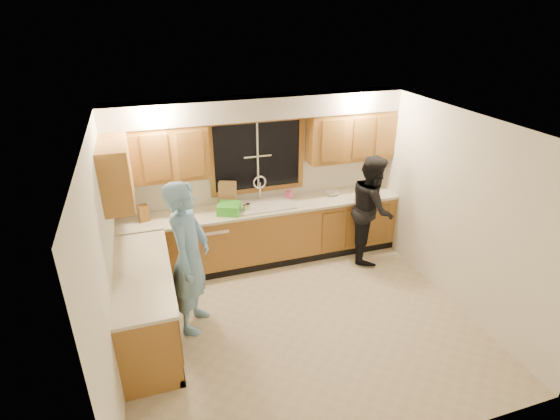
% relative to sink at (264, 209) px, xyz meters
% --- Properties ---
extents(floor, '(4.20, 4.20, 0.00)m').
position_rel_sink_xyz_m(floor, '(0.00, -1.60, -0.86)').
color(floor, beige).
rests_on(floor, ground).
extents(ceiling, '(4.20, 4.20, 0.00)m').
position_rel_sink_xyz_m(ceiling, '(0.00, -1.60, 1.64)').
color(ceiling, silver).
extents(wall_back, '(4.20, 0.00, 4.20)m').
position_rel_sink_xyz_m(wall_back, '(0.00, 0.30, 0.39)').
color(wall_back, white).
rests_on(wall_back, ground).
extents(wall_left, '(0.00, 3.80, 3.80)m').
position_rel_sink_xyz_m(wall_left, '(-2.10, -1.60, 0.39)').
color(wall_left, white).
rests_on(wall_left, ground).
extents(wall_right, '(0.00, 3.80, 3.80)m').
position_rel_sink_xyz_m(wall_right, '(2.10, -1.60, 0.39)').
color(wall_right, white).
rests_on(wall_right, ground).
extents(base_cabinets_back, '(4.20, 0.60, 0.88)m').
position_rel_sink_xyz_m(base_cabinets_back, '(0.00, -0.00, -0.42)').
color(base_cabinets_back, '#AA7331').
rests_on(base_cabinets_back, ground).
extents(base_cabinets_left, '(0.60, 1.90, 0.88)m').
position_rel_sink_xyz_m(base_cabinets_left, '(-1.80, -1.25, -0.42)').
color(base_cabinets_left, '#AA7331').
rests_on(base_cabinets_left, ground).
extents(countertop_back, '(4.20, 0.63, 0.04)m').
position_rel_sink_xyz_m(countertop_back, '(0.00, -0.02, 0.04)').
color(countertop_back, beige).
rests_on(countertop_back, base_cabinets_back).
extents(countertop_left, '(0.63, 1.90, 0.04)m').
position_rel_sink_xyz_m(countertop_left, '(-1.79, -1.25, 0.04)').
color(countertop_left, beige).
rests_on(countertop_left, base_cabinets_left).
extents(upper_cabinets_left, '(1.35, 0.33, 0.75)m').
position_rel_sink_xyz_m(upper_cabinets_left, '(-1.43, 0.13, 0.96)').
color(upper_cabinets_left, '#AA7331').
rests_on(upper_cabinets_left, wall_back).
extents(upper_cabinets_right, '(1.35, 0.33, 0.75)m').
position_rel_sink_xyz_m(upper_cabinets_right, '(1.43, 0.13, 0.96)').
color(upper_cabinets_right, '#AA7331').
rests_on(upper_cabinets_right, wall_back).
extents(upper_cabinets_return, '(0.33, 0.90, 0.75)m').
position_rel_sink_xyz_m(upper_cabinets_return, '(-1.94, -0.48, 0.96)').
color(upper_cabinets_return, '#AA7331').
rests_on(upper_cabinets_return, wall_left).
extents(soffit, '(4.20, 0.35, 0.30)m').
position_rel_sink_xyz_m(soffit, '(0.00, 0.12, 1.49)').
color(soffit, beige).
rests_on(soffit, wall_back).
extents(window_frame, '(1.44, 0.03, 1.14)m').
position_rel_sink_xyz_m(window_frame, '(0.00, 0.29, 0.74)').
color(window_frame, black).
rests_on(window_frame, wall_back).
extents(sink, '(0.86, 0.52, 0.57)m').
position_rel_sink_xyz_m(sink, '(0.00, 0.00, 0.00)').
color(sink, silver).
rests_on(sink, countertop_back).
extents(dishwasher, '(0.60, 0.56, 0.82)m').
position_rel_sink_xyz_m(dishwasher, '(-0.85, -0.01, -0.45)').
color(dishwasher, white).
rests_on(dishwasher, floor).
extents(stove, '(0.58, 0.75, 0.90)m').
position_rel_sink_xyz_m(stove, '(-1.80, -1.82, -0.41)').
color(stove, white).
rests_on(stove, floor).
extents(man, '(0.70, 0.82, 1.91)m').
position_rel_sink_xyz_m(man, '(-1.25, -1.21, 0.09)').
color(man, '#71A7D6').
rests_on(man, floor).
extents(woman, '(0.90, 0.99, 1.66)m').
position_rel_sink_xyz_m(woman, '(1.58, -0.42, -0.03)').
color(woman, black).
rests_on(woman, floor).
extents(knife_block, '(0.15, 0.13, 0.23)m').
position_rel_sink_xyz_m(knife_block, '(-1.71, 0.02, 0.17)').
color(knife_block, olive).
rests_on(knife_block, countertop_back).
extents(cutting_board, '(0.29, 0.19, 0.36)m').
position_rel_sink_xyz_m(cutting_board, '(-0.49, 0.22, 0.24)').
color(cutting_board, tan).
rests_on(cutting_board, countertop_back).
extents(dish_crate, '(0.40, 0.39, 0.15)m').
position_rel_sink_xyz_m(dish_crate, '(-0.54, -0.09, 0.13)').
color(dish_crate, green).
rests_on(dish_crate, countertop_back).
extents(soap_bottle, '(0.11, 0.11, 0.18)m').
position_rel_sink_xyz_m(soap_bottle, '(0.44, 0.14, 0.14)').
color(soap_bottle, '#E15593').
rests_on(soap_bottle, countertop_back).
extents(bowl, '(0.23, 0.23, 0.05)m').
position_rel_sink_xyz_m(bowl, '(1.14, 0.06, 0.08)').
color(bowl, silver).
rests_on(bowl, countertop_back).
extents(can_left, '(0.07, 0.07, 0.11)m').
position_rel_sink_xyz_m(can_left, '(-0.31, -0.13, 0.11)').
color(can_left, '#C2B895').
rests_on(can_left, countertop_back).
extents(can_right, '(0.09, 0.09, 0.12)m').
position_rel_sink_xyz_m(can_right, '(-0.27, -0.14, 0.12)').
color(can_right, '#C2B895').
rests_on(can_right, countertop_back).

